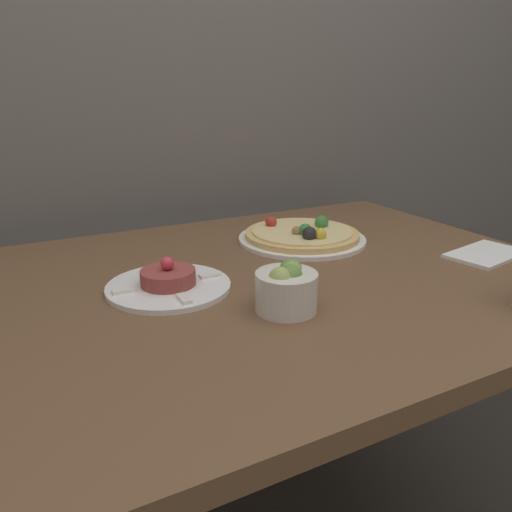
% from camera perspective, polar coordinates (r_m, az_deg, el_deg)
% --- Properties ---
extents(back_wall, '(8.00, 0.05, 2.60)m').
position_cam_1_polar(back_wall, '(1.44, -10.02, 24.60)').
color(back_wall, slate).
rests_on(back_wall, ground_plane).
extents(dining_table, '(1.18, 0.89, 0.80)m').
position_cam_1_polar(dining_table, '(1.02, 2.06, -7.80)').
color(dining_table, brown).
rests_on(dining_table, ground_plane).
extents(pizza_plate, '(0.30, 0.30, 0.05)m').
position_cam_1_polar(pizza_plate, '(1.19, 5.31, 2.34)').
color(pizza_plate, white).
rests_on(pizza_plate, dining_table).
extents(tartare_plate, '(0.22, 0.22, 0.06)m').
position_cam_1_polar(tartare_plate, '(0.92, -9.98, -3.06)').
color(tartare_plate, white).
rests_on(tartare_plate, dining_table).
extents(small_bowl, '(0.10, 0.10, 0.08)m').
position_cam_1_polar(small_bowl, '(0.81, 3.53, -3.51)').
color(small_bowl, silver).
rests_on(small_bowl, dining_table).
extents(napkin, '(0.19, 0.14, 0.01)m').
position_cam_1_polar(napkin, '(1.19, 24.81, 0.20)').
color(napkin, white).
rests_on(napkin, dining_table).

